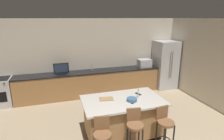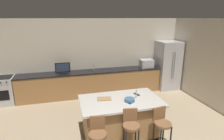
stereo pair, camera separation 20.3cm
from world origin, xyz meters
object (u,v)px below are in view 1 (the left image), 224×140
(microwave, at_px, (144,63))
(bar_stool_left, at_px, (102,138))
(refrigerator, at_px, (165,65))
(cutting_board, at_px, (106,99))
(cell_phone, at_px, (131,102))
(tv_remote, at_px, (138,94))
(bar_stool_center, at_px, (135,129))
(fruit_bowl, at_px, (132,100))
(tv_monitor, at_px, (61,69))
(kitchen_island, at_px, (123,117))
(range_oven, at_px, (0,92))
(bar_stool_right, at_px, (165,126))

(microwave, height_order, bar_stool_left, microwave)
(refrigerator, distance_m, cutting_board, 3.87)
(cell_phone, distance_m, tv_remote, 0.51)
(microwave, height_order, tv_remote, microwave)
(bar_stool_center, distance_m, fruit_bowl, 0.67)
(tv_monitor, height_order, fruit_bowl, tv_monitor)
(bar_stool_center, xyz_separation_m, cutting_board, (-0.36, 0.81, 0.34))
(kitchen_island, distance_m, tv_monitor, 2.88)
(bar_stool_left, distance_m, tv_remote, 1.51)
(range_oven, xyz_separation_m, cutting_board, (2.81, -2.45, 0.47))
(microwave, xyz_separation_m, bar_stool_left, (-2.52, -3.32, -0.47))
(range_oven, bearing_deg, cutting_board, -41.07)
(bar_stool_left, distance_m, cutting_board, 1.00)
(kitchen_island, height_order, tv_monitor, tv_monitor)
(microwave, height_order, tv_monitor, tv_monitor)
(kitchen_island, height_order, tv_remote, tv_remote)
(tv_monitor, height_order, cutting_board, tv_monitor)
(cell_phone, bearing_deg, fruit_bowl, 22.82)
(cell_phone, relative_size, cutting_board, 0.47)
(tv_monitor, xyz_separation_m, tv_remote, (1.71, -2.35, -0.14))
(cutting_board, bearing_deg, bar_stool_left, -110.32)
(bar_stool_right, bearing_deg, tv_monitor, 114.17)
(cutting_board, bearing_deg, fruit_bowl, -26.86)
(tv_monitor, bearing_deg, cutting_board, -69.62)
(microwave, xyz_separation_m, cell_phone, (-1.72, -2.77, -0.12))
(refrigerator, xyz_separation_m, tv_remote, (-2.23, -2.33, -0.00))
(range_oven, bearing_deg, bar_stool_center, -45.76)
(bar_stool_center, distance_m, cutting_board, 0.95)
(fruit_bowl, bearing_deg, microwave, 58.36)
(bar_stool_center, bearing_deg, bar_stool_left, -165.33)
(tv_remote, bearing_deg, fruit_bowl, -157.21)
(kitchen_island, distance_m, bar_stool_center, 0.68)
(fruit_bowl, bearing_deg, bar_stool_center, -106.69)
(fruit_bowl, bearing_deg, cutting_board, 153.14)
(refrigerator, bearing_deg, cell_phone, -133.80)
(bar_stool_right, bearing_deg, kitchen_island, 125.59)
(cutting_board, bearing_deg, tv_remote, 3.10)
(refrigerator, relative_size, tv_remote, 10.95)
(tv_monitor, xyz_separation_m, bar_stool_right, (1.90, -3.27, -0.49))
(bar_stool_right, xyz_separation_m, tv_remote, (-0.19, 0.92, 0.35))
(refrigerator, xyz_separation_m, bar_stool_right, (-2.05, -3.24, -0.36))
(range_oven, height_order, cutting_board, cutting_board)
(bar_stool_left, distance_m, bar_stool_center, 0.69)
(refrigerator, distance_m, tv_remote, 3.23)
(microwave, bearing_deg, refrigerator, -5.24)
(fruit_bowl, bearing_deg, bar_stool_right, -51.37)
(tv_remote, bearing_deg, bar_stool_center, -141.62)
(cell_phone, height_order, cutting_board, cutting_board)
(fruit_bowl, xyz_separation_m, cell_phone, (-0.05, -0.06, -0.03))
(refrigerator, relative_size, bar_stool_center, 1.90)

